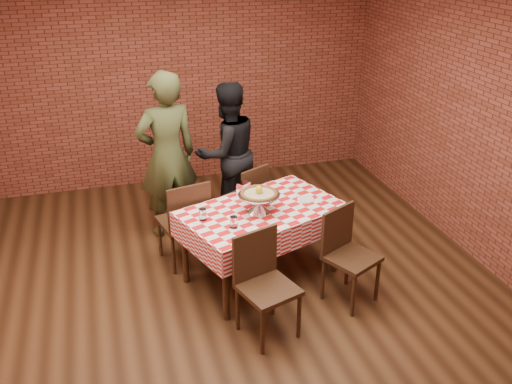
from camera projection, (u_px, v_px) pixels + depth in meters
ground at (222, 306)px, 5.14m from camera, size 6.00×6.00×0.00m
back_wall at (166, 76)px, 7.13m from camera, size 5.50×0.00×5.50m
table at (261, 244)px, 5.43m from camera, size 1.67×1.32×0.75m
tablecloth at (261, 220)px, 5.32m from camera, size 1.72×1.37×0.25m
pizza_stand at (259, 203)px, 5.18m from camera, size 0.40×0.40×0.18m
pizza at (259, 194)px, 5.14m from camera, size 0.35×0.35×0.03m
lemon at (259, 189)px, 5.12m from camera, size 0.06×0.06×0.08m
water_glass_left at (234, 222)px, 4.91m from camera, size 0.09×0.09×0.11m
water_glass_right at (203, 214)px, 5.04m from camera, size 0.09×0.09×0.11m
side_plate at (306, 200)px, 5.43m from camera, size 0.21×0.21×0.01m
sweetener_packet_a at (320, 201)px, 5.40m from camera, size 0.06×0.06×0.00m
sweetener_packet_b at (319, 198)px, 5.46m from camera, size 0.06×0.05×0.00m
condiment_caddy at (243, 190)px, 5.46m from camera, size 0.14×0.14×0.16m
chair_near_left at (268, 289)px, 4.61m from camera, size 0.55×0.55×0.91m
chair_near_right at (352, 258)px, 5.05m from camera, size 0.56×0.56×0.89m
chair_far_left at (183, 220)px, 5.67m from camera, size 0.54×0.54×0.93m
chair_far_right at (245, 200)px, 6.18m from camera, size 0.52×0.52×0.86m
diner_olive at (167, 156)px, 6.01m from camera, size 0.76×0.57×1.86m
diner_black at (227, 153)px, 6.41m from camera, size 0.95×0.83×1.64m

